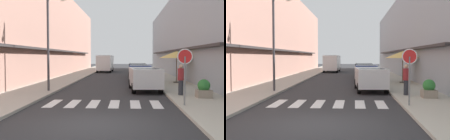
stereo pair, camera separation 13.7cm
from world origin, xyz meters
The scene contains 15 objects.
ground_plane centered at (0.00, 20.62, 0.00)m, with size 113.42×113.42×0.00m, color #2B2B2D.
sidewalk_left centered at (-4.64, 20.62, 0.06)m, with size 2.86×72.18×0.12m, color #9E998E.
sidewalk_right centered at (4.64, 20.62, 0.06)m, with size 2.86×72.18×0.12m, color #ADA899.
building_row_left centered at (-8.57, 22.20, 4.83)m, with size 5.50×48.40×9.67m.
building_row_right centered at (8.57, 22.20, 4.45)m, with size 5.50×48.40×8.90m.
crosswalk centered at (0.00, 3.99, 0.01)m, with size 5.20×2.20×0.01m.
parked_car_near centered at (2.16, 9.02, 0.92)m, with size 1.98×4.33×1.47m.
parked_car_mid centered at (2.16, 15.38, 0.92)m, with size 1.89×4.24×1.47m.
parked_car_far centered at (2.16, 21.20, 0.92)m, with size 1.88×4.43×1.47m.
delivery_van centered at (-2.01, 30.99, 1.41)m, with size 2.15×5.46×2.37m.
round_street_sign centered at (3.47, 3.15, 1.94)m, with size 0.65×0.07×2.38m.
street_lamp centered at (-3.50, 7.89, 3.59)m, with size 1.19×0.28×5.72m.
cafe_umbrella centered at (4.98, 13.68, 2.34)m, with size 2.75×2.75×2.50m.
planter_corner centered at (4.90, 5.49, 0.54)m, with size 0.71×0.71×0.92m.
pedestrian_walking_near centered at (3.93, 6.34, 0.98)m, with size 0.34×0.34×1.64m.
Camera 1 is at (1.04, -8.71, 2.16)m, focal length 44.93 mm.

